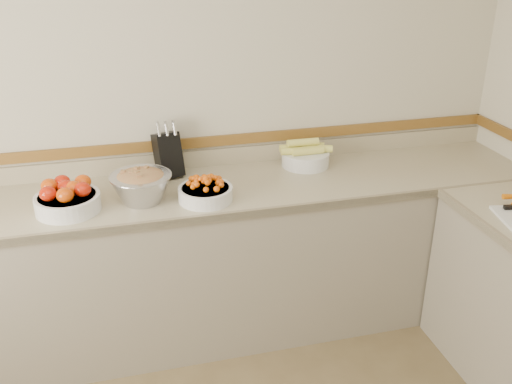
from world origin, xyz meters
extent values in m
plane|color=beige|center=(0.00, 2.00, 1.30)|extent=(4.00, 0.00, 4.00)
cube|color=tan|center=(0.00, 1.68, 0.88)|extent=(4.00, 0.65, 0.04)
cube|color=gray|center=(0.00, 1.68, 0.43)|extent=(4.00, 0.63, 0.86)
cube|color=#807156|center=(0.00, 1.36, 0.88)|extent=(4.00, 0.02, 0.04)
cube|color=tan|center=(0.00, 1.99, 0.95)|extent=(4.00, 0.02, 0.10)
cube|color=brown|center=(0.00, 1.99, 1.05)|extent=(4.00, 0.02, 0.06)
cube|color=black|center=(-0.01, 1.90, 1.02)|extent=(0.17, 0.19, 0.26)
cylinder|color=silver|center=(-0.05, 1.87, 1.18)|extent=(0.03, 0.04, 0.07)
cylinder|color=silver|center=(-0.01, 1.87, 1.18)|extent=(0.03, 0.04, 0.07)
cylinder|color=silver|center=(0.03, 1.87, 1.18)|extent=(0.03, 0.04, 0.07)
cylinder|color=silver|center=(-0.05, 1.90, 1.18)|extent=(0.03, 0.04, 0.07)
cylinder|color=silver|center=(-0.01, 1.90, 1.18)|extent=(0.03, 0.04, 0.07)
cylinder|color=silver|center=(0.03, 1.90, 1.18)|extent=(0.03, 0.04, 0.07)
cylinder|color=silver|center=(-0.05, 1.92, 1.18)|extent=(0.03, 0.04, 0.07)
cylinder|color=silver|center=(-0.01, 1.92, 1.18)|extent=(0.03, 0.04, 0.07)
cylinder|color=silver|center=(0.03, 1.92, 1.18)|extent=(0.03, 0.04, 0.07)
cylinder|color=silver|center=(-0.54, 1.58, 0.94)|extent=(0.31, 0.31, 0.08)
torus|color=silver|center=(-0.54, 1.58, 0.98)|extent=(0.32, 0.32, 0.01)
cylinder|color=white|center=(-0.54, 1.58, 0.98)|extent=(0.28, 0.28, 0.01)
ellipsoid|color=#B81B07|center=(-0.62, 1.54, 1.02)|extent=(0.08, 0.08, 0.07)
ellipsoid|color=#CA4007|center=(-0.54, 1.50, 1.02)|extent=(0.08, 0.08, 0.07)
ellipsoid|color=#B81B07|center=(-0.46, 1.55, 1.02)|extent=(0.08, 0.08, 0.07)
ellipsoid|color=#CA4007|center=(-0.62, 1.63, 1.02)|extent=(0.08, 0.08, 0.07)
ellipsoid|color=#B81B07|center=(-0.54, 1.59, 1.02)|extent=(0.08, 0.08, 0.07)
ellipsoid|color=#CA4007|center=(-0.46, 1.64, 1.02)|extent=(0.08, 0.08, 0.07)
ellipsoid|color=#B81B07|center=(-0.56, 1.66, 1.02)|extent=(0.08, 0.08, 0.07)
ellipsoid|color=#CA4007|center=(-0.50, 1.57, 1.02)|extent=(0.08, 0.08, 0.07)
cylinder|color=silver|center=(0.13, 1.53, 0.94)|extent=(0.28, 0.28, 0.07)
torus|color=silver|center=(0.13, 1.53, 0.97)|extent=(0.28, 0.28, 0.01)
cylinder|color=white|center=(0.13, 1.53, 0.97)|extent=(0.24, 0.24, 0.01)
sphere|color=#D15007|center=(0.09, 1.59, 1.00)|extent=(0.03, 0.03, 0.03)
sphere|color=#D15007|center=(0.20, 1.50, 1.00)|extent=(0.03, 0.03, 0.03)
sphere|color=#D15007|center=(0.21, 1.48, 0.99)|extent=(0.03, 0.03, 0.03)
sphere|color=#D15007|center=(0.12, 1.50, 1.02)|extent=(0.03, 0.03, 0.03)
sphere|color=#D15007|center=(0.08, 1.57, 1.01)|extent=(0.03, 0.03, 0.03)
sphere|color=#D15007|center=(0.13, 1.52, 1.04)|extent=(0.03, 0.03, 0.03)
sphere|color=#D15007|center=(0.08, 1.51, 1.01)|extent=(0.03, 0.03, 0.03)
sphere|color=#D15007|center=(0.17, 1.49, 1.01)|extent=(0.03, 0.03, 0.03)
sphere|color=#D15007|center=(0.09, 1.52, 1.01)|extent=(0.03, 0.03, 0.03)
sphere|color=#D15007|center=(0.22, 1.54, 1.00)|extent=(0.03, 0.03, 0.03)
sphere|color=#D15007|center=(0.21, 1.49, 0.99)|extent=(0.03, 0.03, 0.03)
sphere|color=#D15007|center=(0.08, 1.48, 1.00)|extent=(0.03, 0.03, 0.03)
sphere|color=#D15007|center=(0.20, 1.52, 1.00)|extent=(0.03, 0.03, 0.03)
sphere|color=#D15007|center=(0.13, 1.59, 1.01)|extent=(0.03, 0.03, 0.03)
sphere|color=#D15007|center=(0.06, 1.55, 1.00)|extent=(0.03, 0.03, 0.03)
sphere|color=#D15007|center=(0.12, 1.62, 0.99)|extent=(0.03, 0.03, 0.03)
sphere|color=#D15007|center=(0.07, 1.52, 1.00)|extent=(0.03, 0.03, 0.03)
sphere|color=#D15007|center=(0.19, 1.57, 1.00)|extent=(0.03, 0.03, 0.03)
sphere|color=#D15007|center=(0.14, 1.53, 1.02)|extent=(0.03, 0.03, 0.03)
sphere|color=#D15007|center=(0.13, 1.53, 1.04)|extent=(0.03, 0.03, 0.03)
sphere|color=#D15007|center=(0.14, 1.53, 1.03)|extent=(0.03, 0.03, 0.03)
sphere|color=#D15007|center=(0.14, 1.54, 1.04)|extent=(0.03, 0.03, 0.03)
sphere|color=#D15007|center=(0.22, 1.56, 0.99)|extent=(0.03, 0.03, 0.03)
sphere|color=#D15007|center=(0.07, 1.50, 1.01)|extent=(0.03, 0.03, 0.03)
sphere|color=#D15007|center=(0.15, 1.52, 1.02)|extent=(0.03, 0.03, 0.03)
sphere|color=#D15007|center=(0.11, 1.57, 1.01)|extent=(0.03, 0.03, 0.03)
sphere|color=#D15007|center=(0.13, 1.58, 1.00)|extent=(0.03, 0.03, 0.03)
sphere|color=#D15007|center=(0.04, 1.51, 0.99)|extent=(0.03, 0.03, 0.03)
sphere|color=#D15007|center=(0.08, 1.58, 1.00)|extent=(0.03, 0.03, 0.03)
sphere|color=#D15007|center=(0.12, 1.52, 1.03)|extent=(0.03, 0.03, 0.03)
sphere|color=#D15007|center=(0.17, 1.54, 1.01)|extent=(0.03, 0.03, 0.03)
sphere|color=#D15007|center=(0.11, 1.52, 1.02)|extent=(0.03, 0.03, 0.03)
sphere|color=#D15007|center=(0.07, 1.60, 0.99)|extent=(0.03, 0.03, 0.03)
sphere|color=#D15007|center=(0.13, 1.50, 1.01)|extent=(0.03, 0.03, 0.03)
sphere|color=#D15007|center=(0.14, 1.55, 1.02)|extent=(0.03, 0.03, 0.03)
sphere|color=#D15007|center=(0.13, 1.51, 1.02)|extent=(0.03, 0.03, 0.03)
cylinder|color=silver|center=(0.78, 1.86, 0.94)|extent=(0.28, 0.28, 0.08)
torus|color=silver|center=(0.78, 1.86, 0.98)|extent=(0.28, 0.28, 0.01)
cylinder|color=#DDD75C|center=(0.72, 1.84, 1.00)|extent=(0.19, 0.06, 0.04)
cylinder|color=#DDD75C|center=(0.78, 1.81, 1.00)|extent=(0.19, 0.05, 0.04)
cylinder|color=#DDD75C|center=(0.84, 1.84, 1.00)|extent=(0.19, 0.09, 0.04)
cylinder|color=#DDD75C|center=(0.73, 1.89, 1.00)|extent=(0.19, 0.05, 0.04)
cylinder|color=#DDD75C|center=(0.81, 1.90, 1.00)|extent=(0.19, 0.10, 0.04)
cylinder|color=#DDD75C|center=(0.76, 1.86, 1.04)|extent=(0.19, 0.05, 0.04)
cylinder|color=#B2B2BA|center=(-0.18, 1.60, 0.97)|extent=(0.31, 0.31, 0.14)
torus|color=#B2B2BA|center=(-0.18, 1.60, 1.04)|extent=(0.31, 0.31, 0.01)
ellipsoid|color=#AC1320|center=(-0.18, 1.60, 1.03)|extent=(0.26, 0.26, 0.08)
cube|color=#AC1320|center=(-0.19, 1.53, 1.06)|extent=(0.02, 0.02, 0.02)
cube|color=#7DB156|center=(-0.26, 1.62, 1.06)|extent=(0.03, 0.03, 0.02)
cube|color=#AC1320|center=(-0.20, 1.64, 1.05)|extent=(0.02, 0.02, 0.02)
cube|color=#7DB156|center=(-0.19, 1.63, 1.06)|extent=(0.03, 0.03, 0.02)
cube|color=#AC1320|center=(-0.20, 1.58, 1.06)|extent=(0.03, 0.03, 0.02)
cube|color=#7DB156|center=(-0.19, 1.62, 1.06)|extent=(0.03, 0.03, 0.02)
cube|color=#AC1320|center=(-0.15, 1.63, 1.06)|extent=(0.03, 0.03, 0.02)
cube|color=#7DB156|center=(-0.17, 1.61, 1.05)|extent=(0.02, 0.02, 0.02)
cube|color=#AC1320|center=(-0.19, 1.58, 1.05)|extent=(0.03, 0.03, 0.02)
cube|color=#7DB156|center=(-0.17, 1.59, 1.05)|extent=(0.03, 0.03, 0.02)
cube|color=#AC1320|center=(-0.19, 1.61, 1.05)|extent=(0.02, 0.02, 0.02)
cube|color=#7DB156|center=(-0.22, 1.60, 1.06)|extent=(0.03, 0.03, 0.02)
cube|color=#AC1320|center=(-0.24, 1.57, 1.05)|extent=(0.03, 0.03, 0.02)
cube|color=#7DB156|center=(-0.22, 1.56, 1.05)|extent=(0.03, 0.03, 0.02)
camera|label=1|loc=(-0.28, -1.07, 2.14)|focal=40.00mm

